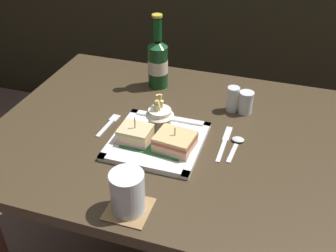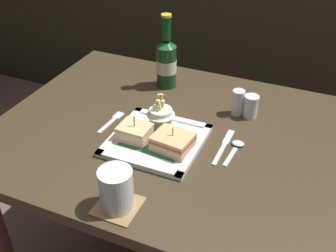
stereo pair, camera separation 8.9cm
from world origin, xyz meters
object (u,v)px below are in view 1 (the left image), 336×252
at_px(square_plate, 157,141).
at_px(sandwich_half_right, 175,142).
at_px(fork, 109,124).
at_px(spoon, 237,143).
at_px(dining_table, 178,165).
at_px(water_glass, 128,195).
at_px(fries_cup, 160,115).
at_px(knife, 225,142).
at_px(salt_shaker, 233,101).
at_px(sandwich_half_left, 135,134).
at_px(pepper_shaker, 246,104).
at_px(beer_bottle, 158,62).

xyz_separation_m(square_plate, sandwich_half_right, (0.06, -0.02, 0.03)).
distance_m(square_plate, sandwich_half_right, 0.07).
height_order(fork, spoon, spoon).
xyz_separation_m(dining_table, square_plate, (-0.04, -0.07, 0.13)).
bearing_deg(fork, dining_table, 6.49).
bearing_deg(square_plate, water_glass, -85.31).
distance_m(fries_cup, knife, 0.20).
relative_size(dining_table, fork, 8.69).
bearing_deg(dining_table, square_plate, -119.95).
bearing_deg(sandwich_half_right, square_plate, 160.87).
xyz_separation_m(spoon, salt_shaker, (-0.05, 0.17, 0.03)).
distance_m(fork, salt_shaker, 0.39).
bearing_deg(fork, square_plate, -14.98).
xyz_separation_m(fries_cup, spoon, (0.22, 0.01, -0.05)).
distance_m(sandwich_half_left, fork, 0.13).
bearing_deg(spoon, knife, -175.96).
distance_m(water_glass, spoon, 0.38).
relative_size(fries_cup, salt_shaker, 1.36).
relative_size(dining_table, pepper_shaker, 15.01).
relative_size(water_glass, knife, 0.60).
height_order(square_plate, knife, square_plate).
xyz_separation_m(beer_bottle, fork, (-0.06, -0.27, -0.09)).
xyz_separation_m(square_plate, knife, (0.18, 0.06, -0.01)).
height_order(square_plate, fries_cup, fries_cup).
bearing_deg(fork, knife, 2.70).
xyz_separation_m(sandwich_half_right, salt_shaker, (0.11, 0.26, 0.00)).
distance_m(beer_bottle, fork, 0.29).
distance_m(water_glass, salt_shaker, 0.52).
bearing_deg(sandwich_half_right, salt_shaker, 66.98).
height_order(square_plate, beer_bottle, beer_bottle).
relative_size(fries_cup, spoon, 0.93).
bearing_deg(salt_shaker, fries_cup, -134.74).
relative_size(sandwich_half_right, beer_bottle, 0.44).
distance_m(fries_cup, salt_shaker, 0.25).
relative_size(fork, pepper_shaker, 1.73).
relative_size(sandwich_half_right, fork, 0.89).
relative_size(beer_bottle, knife, 1.48).
height_order(knife, pepper_shaker, pepper_shaker).
bearing_deg(salt_shaker, square_plate, -125.06).
distance_m(square_plate, pepper_shaker, 0.31).
xyz_separation_m(sandwich_half_left, water_glass, (0.08, -0.24, 0.02)).
distance_m(fries_cup, beer_bottle, 0.28).
bearing_deg(beer_bottle, square_plate, -71.24).
distance_m(sandwich_half_left, spoon, 0.28).
relative_size(fork, knife, 0.73).
bearing_deg(square_plate, sandwich_half_right, -19.13).
height_order(salt_shaker, pepper_shaker, salt_shaker).
xyz_separation_m(fork, salt_shaker, (0.33, 0.19, 0.03)).
bearing_deg(knife, dining_table, 176.95).
distance_m(sandwich_half_left, knife, 0.25).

